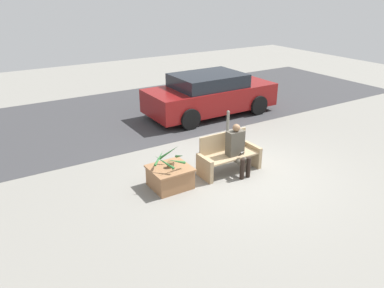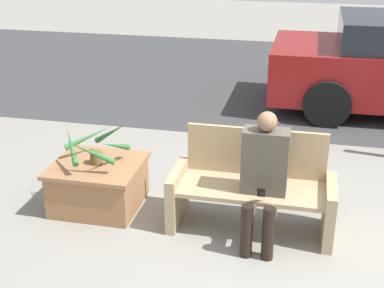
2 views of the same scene
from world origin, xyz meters
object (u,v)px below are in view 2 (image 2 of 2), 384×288
planter_box (98,183)px  potted_plant (95,145)px  bench (252,188)px  person_seated (264,174)px

planter_box → potted_plant: bearing=-103.7°
bench → potted_plant: (-1.52, 0.03, 0.27)m
bench → person_seated: bearing=-60.1°
person_seated → bench: bearing=119.9°
person_seated → planter_box: 1.69m
planter_box → potted_plant: (-0.00, -0.00, 0.41)m
planter_box → person_seated: bearing=-7.8°
person_seated → potted_plant: person_seated is taller
bench → potted_plant: 1.55m
person_seated → planter_box: (-1.63, 0.22, -0.38)m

